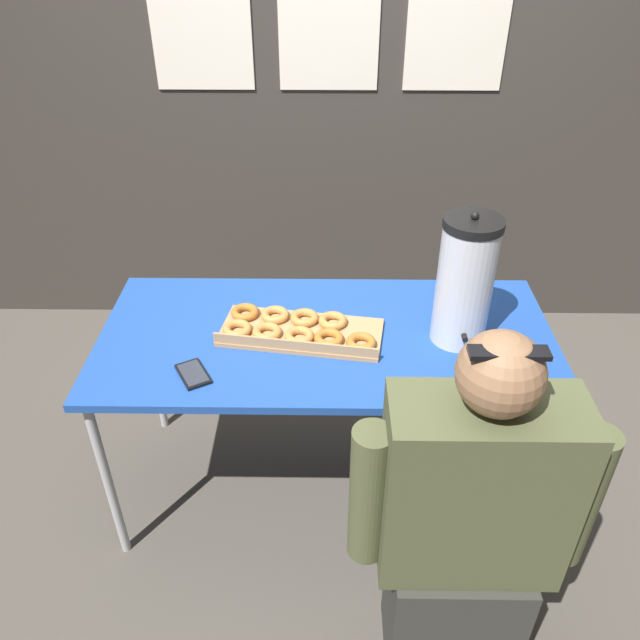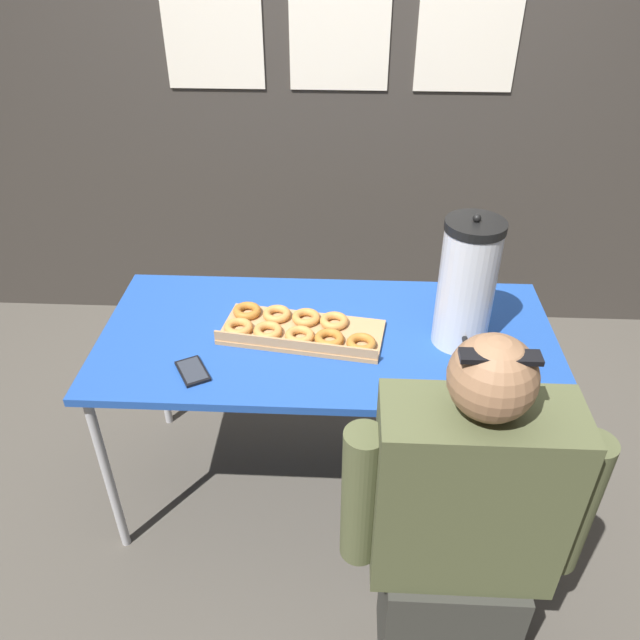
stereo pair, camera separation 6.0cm
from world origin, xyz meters
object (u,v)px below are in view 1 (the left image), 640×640
at_px(donut_box, 298,330).
at_px(cell_phone, 194,374).
at_px(person_seated, 468,533).
at_px(coffee_urn, 466,282).

bearing_deg(donut_box, cell_phone, -136.43).
xyz_separation_m(donut_box, cell_phone, (-0.32, -0.22, -0.01)).
bearing_deg(person_seated, cell_phone, -28.93).
distance_m(coffee_urn, person_seated, 0.77).
bearing_deg(donut_box, coffee_urn, 7.69).
relative_size(coffee_urn, person_seated, 0.38).
relative_size(donut_box, cell_phone, 3.71).
height_order(coffee_urn, person_seated, person_seated).
distance_m(donut_box, cell_phone, 0.39).
relative_size(donut_box, person_seated, 0.47).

